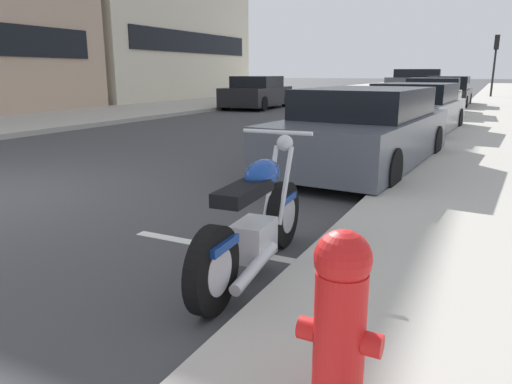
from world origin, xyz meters
name	(u,v)px	position (x,y,z in m)	size (l,w,h in m)	color
sidewalk_far_curb	(141,110)	(12.00, 7.08, 0.07)	(120.00, 5.00, 0.14)	#ADA89E
parking_stall_stripe	(235,250)	(0.00, -3.98, 0.00)	(0.12, 2.20, 0.01)	silver
parked_motorcycle	(255,223)	(-0.35, -4.36, 0.42)	(2.00, 0.62, 1.10)	black
parked_car_far_down_curb	(365,130)	(4.34, -4.05, 0.65)	(4.73, 2.15, 1.33)	#4C515B
parked_car_across_street	(415,110)	(9.40, -4.09, 0.64)	(4.45, 2.15, 1.31)	gray
parked_car_behind_motorcycle	(432,99)	(14.78, -3.89, 0.66)	(4.11, 2.02, 1.39)	beige
parked_car_second_in_row	(447,93)	(20.02, -3.90, 0.65)	(4.56, 1.93, 1.41)	black
crossing_truck	(417,80)	(37.63, 0.04, 0.96)	(2.22, 4.98, 1.84)	#4C5156
car_opposite_curb	(257,93)	(15.95, 3.72, 0.67)	(4.51, 2.20, 1.42)	black
fire_hydrant	(340,319)	(-1.79, -5.48, 0.58)	(0.24, 0.36, 0.83)	red
traffic_signal_near_corner	(496,52)	(29.63, -5.57, 2.77)	(0.36, 0.28, 3.63)	black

